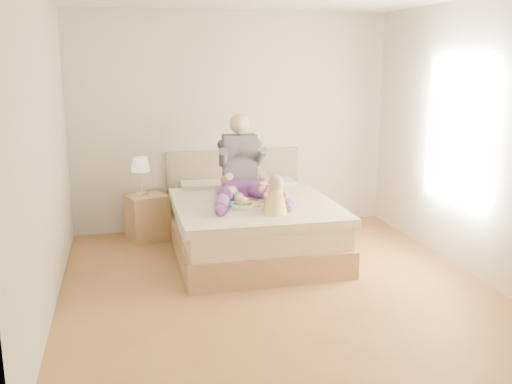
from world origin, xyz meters
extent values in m
cube|color=brown|center=(0.00, 0.00, 0.00)|extent=(4.00, 4.20, 0.01)
cube|color=beige|center=(0.00, 2.10, 1.35)|extent=(4.00, 0.02, 2.70)
cube|color=beige|center=(0.00, -2.10, 1.35)|extent=(4.00, 0.02, 2.70)
cube|color=beige|center=(-2.00, 0.00, 1.35)|extent=(0.02, 4.20, 2.70)
cube|color=beige|center=(2.00, 0.00, 1.35)|extent=(0.02, 4.20, 2.70)
cube|color=white|center=(1.99, 0.20, 1.40)|extent=(0.02, 1.30, 1.60)
cube|color=#F1E3C5|center=(1.98, 0.20, 1.40)|extent=(0.01, 1.18, 1.48)
cube|color=olive|center=(0.00, 1.02, 0.14)|extent=(1.68, 2.13, 0.28)
cube|color=beige|center=(0.00, 1.02, 0.40)|extent=(1.60, 2.05, 0.24)
cube|color=beige|center=(0.00, 0.87, 0.57)|extent=(1.70, 1.80, 0.09)
cube|color=beige|center=(-0.38, 1.76, 0.59)|extent=(0.62, 0.40, 0.14)
cube|color=beige|center=(0.38, 1.76, 0.59)|extent=(0.62, 0.40, 0.14)
cube|color=#87735D|center=(0.00, 2.09, 0.50)|extent=(1.70, 0.08, 1.00)
cube|color=olive|center=(-1.11, 1.78, 0.27)|extent=(0.55, 0.51, 0.54)
cylinder|color=silver|center=(-1.17, 1.79, 0.56)|extent=(0.12, 0.12, 0.04)
cylinder|color=silver|center=(-1.17, 1.79, 0.71)|extent=(0.02, 0.02, 0.25)
cone|color=beige|center=(-1.17, 1.79, 0.91)|extent=(0.22, 0.22, 0.16)
cube|color=#6D3789|center=(-0.07, 1.28, 0.70)|extent=(0.41, 0.33, 0.19)
cube|color=#36353D|center=(-0.06, 1.35, 1.03)|extent=(0.39, 0.25, 0.51)
sphere|color=tan|center=(-0.07, 1.31, 1.41)|extent=(0.23, 0.23, 0.23)
cylinder|color=#6D3789|center=(-0.25, 1.04, 0.69)|extent=(0.36, 0.56, 0.23)
cylinder|color=#6D3789|center=(-0.39, 0.64, 0.68)|extent=(0.23, 0.50, 0.13)
sphere|color=#6D3789|center=(-0.45, 0.41, 0.67)|extent=(0.12, 0.12, 0.12)
cylinder|color=#36353D|center=(-0.28, 1.21, 1.05)|extent=(0.14, 0.32, 0.26)
cylinder|color=tan|center=(-0.28, 1.01, 0.86)|extent=(0.10, 0.33, 0.17)
sphere|color=tan|center=(-0.26, 0.85, 0.76)|extent=(0.09, 0.09, 0.09)
cylinder|color=#6D3789|center=(0.09, 1.02, 0.69)|extent=(0.31, 0.57, 0.23)
cylinder|color=#6D3789|center=(0.20, 0.62, 0.68)|extent=(0.19, 0.50, 0.13)
sphere|color=#6D3789|center=(0.23, 0.38, 0.67)|extent=(0.12, 0.12, 0.12)
cylinder|color=#36353D|center=(0.14, 1.19, 1.05)|extent=(0.11, 0.32, 0.26)
cylinder|color=tan|center=(0.12, 0.99, 0.86)|extent=(0.13, 0.33, 0.17)
sphere|color=tan|center=(0.08, 0.83, 0.76)|extent=(0.09, 0.09, 0.09)
cube|color=silver|center=(-0.05, 0.70, 0.62)|extent=(0.55, 0.47, 0.01)
cylinder|color=#41BBB9|center=(-0.15, 0.73, 0.63)|extent=(0.29, 0.29, 0.02)
cylinder|color=#BA773E|center=(-0.15, 0.73, 0.65)|extent=(0.19, 0.19, 0.02)
cylinder|color=white|center=(-0.18, 0.87, 0.67)|extent=(0.09, 0.09, 0.10)
torus|color=white|center=(-0.13, 0.86, 0.67)|extent=(0.03, 0.07, 0.07)
cylinder|color=brown|center=(-0.18, 0.87, 0.72)|extent=(0.08, 0.08, 0.01)
cylinder|color=white|center=(0.09, 0.76, 0.63)|extent=(0.16, 0.16, 0.01)
cube|color=#BA773E|center=(0.09, 0.76, 0.65)|extent=(0.10, 0.10, 0.02)
cylinder|color=white|center=(-0.05, 0.59, 0.63)|extent=(0.16, 0.16, 0.01)
ellipsoid|color=#BD1435|center=(-0.03, 0.58, 0.64)|extent=(0.04, 0.03, 0.01)
cylinder|color=white|center=(0.15, 0.73, 0.69)|extent=(0.07, 0.07, 0.13)
cylinder|color=#C16B1F|center=(0.15, 0.73, 0.68)|extent=(0.07, 0.07, 0.12)
cylinder|color=white|center=(0.09, 0.56, 0.64)|extent=(0.07, 0.07, 0.04)
cylinder|color=#411409|center=(0.09, 0.56, 0.64)|extent=(0.06, 0.06, 0.03)
cone|color=#FFD650|center=(0.10, 0.37, 0.74)|extent=(0.24, 0.24, 0.26)
sphere|color=tan|center=(0.10, 0.37, 0.93)|extent=(0.16, 0.16, 0.16)
cylinder|color=tan|center=(0.06, 0.49, 0.65)|extent=(0.09, 0.19, 0.06)
sphere|color=tan|center=(0.05, 0.58, 0.65)|extent=(0.05, 0.05, 0.05)
cylinder|color=tan|center=(0.00, 0.38, 0.79)|extent=(0.08, 0.14, 0.11)
cylinder|color=tan|center=(0.15, 0.48, 0.65)|extent=(0.08, 0.19, 0.06)
sphere|color=tan|center=(0.15, 0.57, 0.65)|extent=(0.05, 0.05, 0.05)
cylinder|color=tan|center=(0.19, 0.37, 0.79)|extent=(0.07, 0.14, 0.11)
camera|label=1|loc=(-1.35, -4.94, 2.11)|focal=40.00mm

